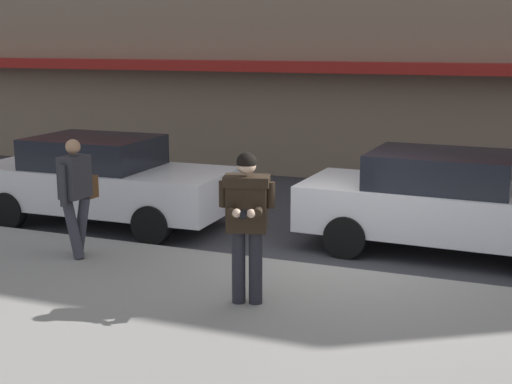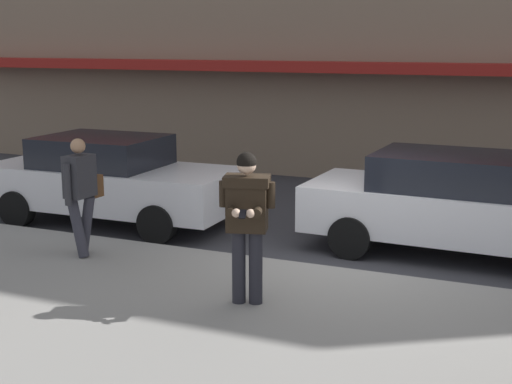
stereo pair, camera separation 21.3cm
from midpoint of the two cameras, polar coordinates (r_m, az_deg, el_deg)
The scene contains 7 objects.
ground_plane at distance 10.13m, azimuth 7.00°, elevation -6.34°, with size 80.00×80.00×0.00m, color #333338.
sidewalk at distance 7.30m, azimuth 8.19°, elevation -13.28°, with size 32.00×5.30×0.14m, color gray.
curb_paint_line at distance 9.96m, azimuth 12.65°, elevation -6.86°, with size 28.00×0.12×0.01m, color silver.
parked_sedan_near at distance 12.77m, azimuth -11.15°, elevation 1.02°, with size 4.53×1.99×1.54m.
parked_sedan_mid at distance 11.08m, azimuth 16.18°, elevation -0.89°, with size 4.55×2.03×1.54m.
man_texting_on_phone at distance 8.18m, azimuth 0.02°, elevation -1.57°, with size 0.63×0.64×1.81m.
pedestrian_with_bag at distance 10.39m, azimuth -13.24°, elevation 0.21°, with size 0.35×0.72×1.70m.
Camera 2 is at (2.76, -9.20, 3.17)m, focal length 50.00 mm.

